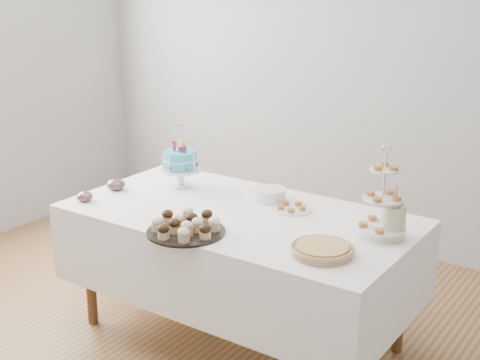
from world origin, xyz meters
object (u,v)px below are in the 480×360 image
Objects in this scene: plate_stack at (270,195)px; utensil_pitcher at (393,221)px; birthday_cake at (181,170)px; jam_bowl_a at (85,197)px; pie at (322,249)px; jam_bowl_b at (116,185)px; pastry_plate at (292,208)px; table at (239,250)px; cupcake_tray at (186,225)px; tiered_stand at (383,199)px.

utensil_pitcher is (0.80, -0.15, 0.06)m from plate_stack.
jam_bowl_a is (-0.29, -0.52, -0.08)m from birthday_cake.
pie is 1.49m from jam_bowl_b.
jam_bowl_a is (-1.06, -0.54, 0.01)m from pastry_plate.
pastry_plate is (0.22, 0.19, 0.24)m from table.
cupcake_tray is 0.65m from pastry_plate.
jam_bowl_a is (-1.63, -0.45, -0.17)m from tiered_stand.
pie is 1.62× the size of plate_stack.
pastry_plate is (0.77, 0.02, -0.09)m from birthday_cake.
pie is 0.42m from tiered_stand.
plate_stack is 0.95m from jam_bowl_b.
plate_stack is 1.65× the size of jam_bowl_b.
cupcake_tray is (-0.05, -0.40, 0.27)m from table.
utensil_pitcher is (1.68, 0.46, 0.07)m from jam_bowl_a.
table is at bearing 6.41° from jam_bowl_b.
jam_bowl_a is at bearing -90.00° from jam_bowl_b.
jam_bowl_a is at bearing -164.39° from tiered_stand.
pie is at bearing 12.07° from cupcake_tray.
pie is 0.80m from plate_stack.
tiered_stand is 1.65m from jam_bowl_b.
cupcake_tray reaches higher than jam_bowl_a.
utensil_pitcher is (1.68, 0.21, 0.06)m from jam_bowl_b.
birthday_cake is 1.27m from pie.
table is 0.74m from pie.
cupcake_tray is at bearing -49.69° from birthday_cake.
table is 20.20× the size of jam_bowl_a.
table is 16.93× the size of jam_bowl_b.
tiered_stand is at bearing -8.71° from pastry_plate.
pastry_plate is 0.63m from utensil_pitcher.
utensil_pitcher is at bearing 7.16° from jam_bowl_b.
jam_bowl_b is (-0.84, -0.09, 0.26)m from table.
utensil_pitcher is at bearing 7.90° from table.
cupcake_tray reaches higher than plate_stack.
jam_bowl_b is at bearing 158.85° from cupcake_tray.
table is at bearing -149.52° from utensil_pitcher.
tiered_stand is 2.22× the size of pastry_plate.
plate_stack is at bearing -167.78° from utensil_pitcher.
tiered_stand is at bearing 7.04° from jam_bowl_b.
plate_stack is at bearing 139.83° from pie.
table is 5.00× the size of birthday_cake.
utensil_pitcher is at bearing 10.53° from tiered_stand.
tiered_stand is 4.23× the size of jam_bowl_b.
tiered_stand is at bearing -3.72° from birthday_cake.
utensil_pitcher is at bearing -10.36° from plate_stack.
pastry_plate is (0.19, -0.07, -0.02)m from plate_stack.
jam_bowl_a is 0.35× the size of utensil_pitcher.
pie is 0.61m from pastry_plate.
jam_bowl_a is (-1.48, -0.10, -0.00)m from pie.
jam_bowl_a reaches higher than table.
jam_bowl_b is at bearing -137.74° from birthday_cake.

